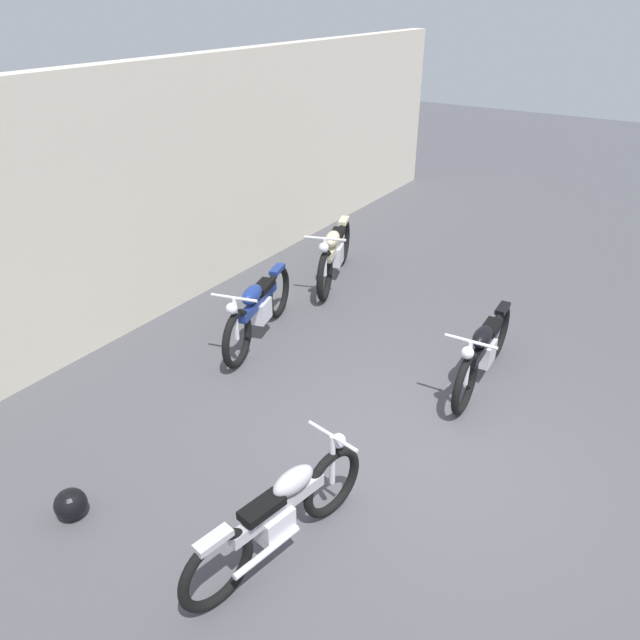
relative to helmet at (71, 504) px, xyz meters
The scene contains 7 objects.
ground_plane 3.40m from the helmet, 42.42° to the right, with size 40.00×40.00×0.00m, color #47474C.
building_wall 3.73m from the helmet, 42.38° to the left, with size 18.00×0.30×3.36m, color beige.
helmet is the anchor object (origin of this frame).
motorcycle_silver 1.93m from the helmet, 68.35° to the right, with size 1.91×0.60×0.87m.
motorcycle_blue 3.41m from the helmet, ahead, with size 2.05×0.79×0.94m.
motorcycle_black 4.59m from the helmet, 29.75° to the right, with size 2.02×0.56×0.91m.
motorcycle_cream 5.53m from the helmet, ahead, with size 2.10×0.96×0.99m.
Camera 1 is at (-4.55, -1.65, 4.10)m, focal length 33.93 mm.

